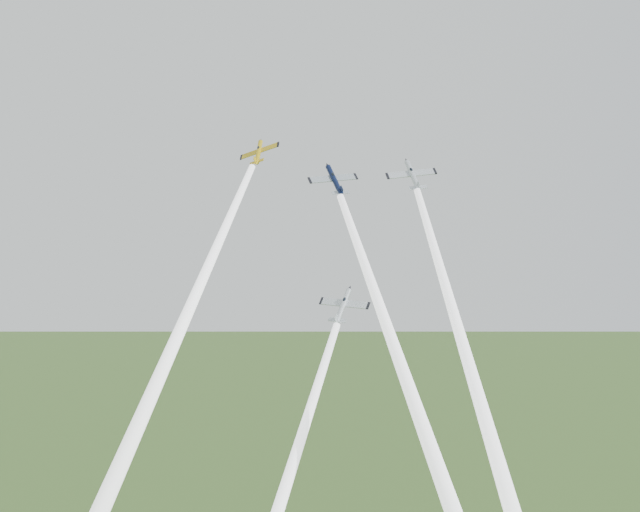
{
  "coord_description": "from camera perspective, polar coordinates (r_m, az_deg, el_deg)",
  "views": [
    {
      "loc": [
        2.77,
        -110.42,
        91.72
      ],
      "look_at": [
        0.0,
        -6.0,
        92.0
      ],
      "focal_mm": 45.0,
      "sensor_mm": 36.0,
      "label": 1
    }
  ],
  "objects": [
    {
      "name": "plane_silver_right",
      "position": [
        114.06,
        6.6,
        5.74
      ],
      "size": [
        8.86,
        7.04,
        6.98
      ],
      "primitive_type": null,
      "rotation": [
        0.83,
        -0.12,
        0.21
      ],
      "color": "silver"
    },
    {
      "name": "plane_yellow",
      "position": [
        119.48,
        -4.38,
        7.38
      ],
      "size": [
        6.63,
        7.26,
        6.97
      ],
      "primitive_type": null,
      "rotation": [
        0.83,
        -0.26,
        -0.33
      ],
      "color": "gold"
    },
    {
      "name": "plane_navy",
      "position": [
        108.0,
        1.03,
        5.43
      ],
      "size": [
        8.95,
        7.47,
        6.62
      ],
      "primitive_type": null,
      "rotation": [
        0.83,
        -0.12,
        0.37
      ],
      "color": "#0C1535"
    },
    {
      "name": "smoke_trail_silver_right",
      "position": [
        90.04,
        11.6,
        -11.12
      ],
      "size": [
        12.41,
        49.73,
        54.43
      ],
      "primitive_type": null,
      "rotation": [
        -0.74,
        0.0,
        0.21
      ],
      "color": "white"
    },
    {
      "name": "smoke_trail_yellow",
      "position": [
        98.13,
        -10.25,
        -5.95
      ],
      "size": [
        16.59,
        42.61,
        47.92
      ],
      "primitive_type": null,
      "rotation": [
        -0.74,
        0.0,
        -0.33
      ],
      "color": "white"
    },
    {
      "name": "smoke_trail_navy",
      "position": [
        85.92,
        7.22,
        -11.66
      ],
      "size": [
        19.57,
        45.65,
        52.07
      ],
      "primitive_type": null,
      "rotation": [
        -0.74,
        0.0,
        0.37
      ],
      "color": "white"
    },
    {
      "name": "plane_silver_low",
      "position": [
        104.88,
        1.65,
        -3.53
      ],
      "size": [
        8.7,
        7.46,
        6.29
      ],
      "primitive_type": null,
      "rotation": [
        0.83,
        0.08,
        -0.37
      ],
      "color": "silver"
    }
  ]
}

